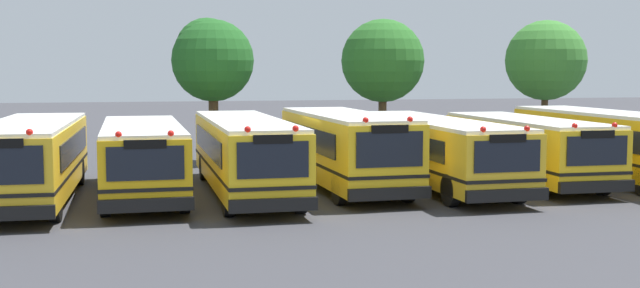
{
  "coord_description": "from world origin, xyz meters",
  "views": [
    {
      "loc": [
        -7.04,
        -26.33,
        4.12
      ],
      "look_at": [
        -0.85,
        0.0,
        1.6
      ],
      "focal_mm": 44.5,
      "sensor_mm": 36.0,
      "label": 1
    }
  ],
  "objects_px": {
    "school_bus_2": "(245,152)",
    "school_bus_6": "(608,142)",
    "tree_1": "(211,58)",
    "tree_3": "(544,60)",
    "school_bus_1": "(142,156)",
    "tree_2": "(382,62)",
    "school_bus_0": "(32,157)",
    "school_bus_4": "(432,148)",
    "school_bus_3": "(345,147)",
    "school_bus_5": "(526,147)"
  },
  "relations": [
    {
      "from": "tree_1",
      "to": "school_bus_0",
      "type": "bearing_deg",
      "value": -125.14
    },
    {
      "from": "school_bus_1",
      "to": "school_bus_4",
      "type": "relative_size",
      "value": 0.84
    },
    {
      "from": "school_bus_0",
      "to": "school_bus_2",
      "type": "distance_m",
      "value": 6.73
    },
    {
      "from": "school_bus_2",
      "to": "school_bus_6",
      "type": "bearing_deg",
      "value": -179.35
    },
    {
      "from": "school_bus_0",
      "to": "tree_2",
      "type": "bearing_deg",
      "value": -141.34
    },
    {
      "from": "school_bus_1",
      "to": "tree_2",
      "type": "relative_size",
      "value": 1.48
    },
    {
      "from": "school_bus_2",
      "to": "school_bus_6",
      "type": "distance_m",
      "value": 13.75
    },
    {
      "from": "school_bus_3",
      "to": "tree_2",
      "type": "relative_size",
      "value": 1.43
    },
    {
      "from": "school_bus_4",
      "to": "tree_3",
      "type": "bearing_deg",
      "value": -134.34
    },
    {
      "from": "school_bus_1",
      "to": "tree_3",
      "type": "distance_m",
      "value": 23.42
    },
    {
      "from": "school_bus_0",
      "to": "school_bus_5",
      "type": "height_order",
      "value": "school_bus_0"
    },
    {
      "from": "tree_1",
      "to": "school_bus_1",
      "type": "bearing_deg",
      "value": -108.96
    },
    {
      "from": "school_bus_3",
      "to": "tree_3",
      "type": "bearing_deg",
      "value": -142.74
    },
    {
      "from": "school_bus_4",
      "to": "school_bus_3",
      "type": "bearing_deg",
      "value": 0.33
    },
    {
      "from": "school_bus_5",
      "to": "tree_3",
      "type": "distance_m",
      "value": 13.24
    },
    {
      "from": "school_bus_1",
      "to": "tree_2",
      "type": "xyz_separation_m",
      "value": [
        11.77,
        11.4,
        3.23
      ]
    },
    {
      "from": "school_bus_4",
      "to": "tree_2",
      "type": "relative_size",
      "value": 1.76
    },
    {
      "from": "school_bus_5",
      "to": "school_bus_4",
      "type": "bearing_deg",
      "value": -2.06
    },
    {
      "from": "school_bus_1",
      "to": "tree_1",
      "type": "bearing_deg",
      "value": -109.42
    },
    {
      "from": "school_bus_3",
      "to": "tree_3",
      "type": "relative_size",
      "value": 1.42
    },
    {
      "from": "school_bus_3",
      "to": "tree_1",
      "type": "bearing_deg",
      "value": -68.76
    },
    {
      "from": "school_bus_1",
      "to": "tree_2",
      "type": "distance_m",
      "value": 16.7
    },
    {
      "from": "school_bus_0",
      "to": "school_bus_3",
      "type": "relative_size",
      "value": 1.11
    },
    {
      "from": "tree_2",
      "to": "tree_3",
      "type": "xyz_separation_m",
      "value": [
        8.65,
        -0.41,
        0.12
      ]
    },
    {
      "from": "school_bus_6",
      "to": "tree_3",
      "type": "distance_m",
      "value": 11.88
    },
    {
      "from": "school_bus_5",
      "to": "tree_1",
      "type": "height_order",
      "value": "tree_1"
    },
    {
      "from": "school_bus_6",
      "to": "school_bus_1",
      "type": "bearing_deg",
      "value": 0.23
    },
    {
      "from": "school_bus_0",
      "to": "tree_2",
      "type": "relative_size",
      "value": 1.59
    },
    {
      "from": "school_bus_1",
      "to": "school_bus_5",
      "type": "bearing_deg",
      "value": 179.85
    },
    {
      "from": "school_bus_2",
      "to": "tree_2",
      "type": "bearing_deg",
      "value": -126.32
    },
    {
      "from": "school_bus_2",
      "to": "tree_3",
      "type": "distance_m",
      "value": 20.64
    },
    {
      "from": "school_bus_0",
      "to": "school_bus_1",
      "type": "xyz_separation_m",
      "value": [
        3.39,
        0.13,
        -0.07
      ]
    },
    {
      "from": "tree_3",
      "to": "school_bus_6",
      "type": "bearing_deg",
      "value": -106.92
    },
    {
      "from": "school_bus_0",
      "to": "school_bus_3",
      "type": "distance_m",
      "value": 10.28
    },
    {
      "from": "school_bus_4",
      "to": "tree_1",
      "type": "height_order",
      "value": "tree_1"
    },
    {
      "from": "school_bus_0",
      "to": "school_bus_1",
      "type": "height_order",
      "value": "school_bus_0"
    },
    {
      "from": "school_bus_0",
      "to": "school_bus_5",
      "type": "bearing_deg",
      "value": -177.92
    },
    {
      "from": "tree_3",
      "to": "school_bus_1",
      "type": "bearing_deg",
      "value": -151.7
    },
    {
      "from": "school_bus_0",
      "to": "school_bus_2",
      "type": "bearing_deg",
      "value": -178.58
    },
    {
      "from": "school_bus_0",
      "to": "school_bus_1",
      "type": "bearing_deg",
      "value": -176.41
    },
    {
      "from": "school_bus_2",
      "to": "school_bus_5",
      "type": "bearing_deg",
      "value": -179.03
    },
    {
      "from": "school_bus_2",
      "to": "tree_1",
      "type": "distance_m",
      "value": 9.85
    },
    {
      "from": "school_bus_2",
      "to": "tree_2",
      "type": "xyz_separation_m",
      "value": [
        8.43,
        11.53,
        3.16
      ]
    },
    {
      "from": "school_bus_5",
      "to": "tree_3",
      "type": "height_order",
      "value": "tree_3"
    },
    {
      "from": "school_bus_6",
      "to": "tree_3",
      "type": "relative_size",
      "value": 1.59
    },
    {
      "from": "school_bus_0",
      "to": "tree_2",
      "type": "xyz_separation_m",
      "value": [
        15.16,
        11.53,
        3.16
      ]
    },
    {
      "from": "school_bus_3",
      "to": "school_bus_4",
      "type": "relative_size",
      "value": 0.81
    },
    {
      "from": "school_bus_4",
      "to": "tree_2",
      "type": "height_order",
      "value": "tree_2"
    },
    {
      "from": "school_bus_4",
      "to": "tree_2",
      "type": "bearing_deg",
      "value": -98.96
    },
    {
      "from": "tree_1",
      "to": "school_bus_3",
      "type": "bearing_deg",
      "value": -67.39
    }
  ]
}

